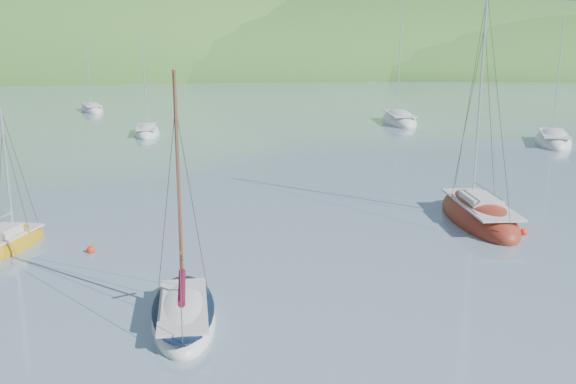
{
  "coord_description": "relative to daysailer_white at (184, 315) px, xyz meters",
  "views": [
    {
      "loc": [
        -1.0,
        -19.83,
        9.61
      ],
      "look_at": [
        1.64,
        8.0,
        2.78
      ],
      "focal_mm": 40.0,
      "sensor_mm": 36.0,
      "label": 1
    }
  ],
  "objects": [
    {
      "name": "distant_sloop_c",
      "position": [
        -15.93,
        65.14,
        -0.03
      ],
      "size": [
        4.87,
        7.77,
        10.46
      ],
      "rotation": [
        0.0,
        0.0,
        0.34
      ],
      "color": "white",
      "rests_on": "ground"
    },
    {
      "name": "sailboat_yellow",
      "position": [
        -8.71,
        8.62,
        -0.04
      ],
      "size": [
        3.65,
        5.71,
        7.07
      ],
      "rotation": [
        0.0,
        0.0,
        -0.31
      ],
      "color": "#C99012",
      "rests_on": "ground"
    },
    {
      "name": "sloop_red",
      "position": [
        14.85,
        10.9,
        0.02
      ],
      "size": [
        3.24,
        8.7,
        12.74
      ],
      "rotation": [
        0.0,
        0.0,
        -0.03
      ],
      "color": "maroon",
      "rests_on": "ground"
    },
    {
      "name": "mooring_buoys",
      "position": [
        3.2,
        4.37,
        -0.09
      ],
      "size": [
        21.23,
        7.9,
        0.5
      ],
      "color": "#F74550",
      "rests_on": "ground"
    },
    {
      "name": "ground",
      "position": [
        2.66,
        -0.93,
        -0.21
      ],
      "size": [
        700.0,
        700.0,
        0.0
      ],
      "primitive_type": "plane",
      "color": "slate",
      "rests_on": "ground"
    },
    {
      "name": "shoreline_hills",
      "position": [
        -7.0,
        171.5,
        -0.21
      ],
      "size": [
        690.0,
        135.0,
        56.0
      ],
      "color": "#2D6C29",
      "rests_on": "ground"
    },
    {
      "name": "daysailer_white",
      "position": [
        0.0,
        0.0,
        0.0
      ],
      "size": [
        2.51,
        6.06,
        9.15
      ],
      "rotation": [
        0.0,
        0.0,
        0.06
      ],
      "color": "white",
      "rests_on": "ground"
    },
    {
      "name": "distant_sloop_b",
      "position": [
        20.98,
        49.9,
        0.01
      ],
      "size": [
        4.0,
        9.82,
        13.72
      ],
      "rotation": [
        0.0,
        0.0,
        -0.06
      ],
      "color": "white",
      "rests_on": "ground"
    },
    {
      "name": "distant_sloop_d",
      "position": [
        31.27,
        34.63,
        -0.01
      ],
      "size": [
        5.97,
        9.08,
        12.24
      ],
      "rotation": [
        0.0,
        0.0,
        -0.38
      ],
      "color": "white",
      "rests_on": "ground"
    },
    {
      "name": "distant_sloop_a",
      "position": [
        -6.38,
        43.78,
        -0.04
      ],
      "size": [
        3.05,
        7.23,
        10.06
      ],
      "rotation": [
        0.0,
        0.0,
        0.08
      ],
      "color": "white",
      "rests_on": "ground"
    }
  ]
}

